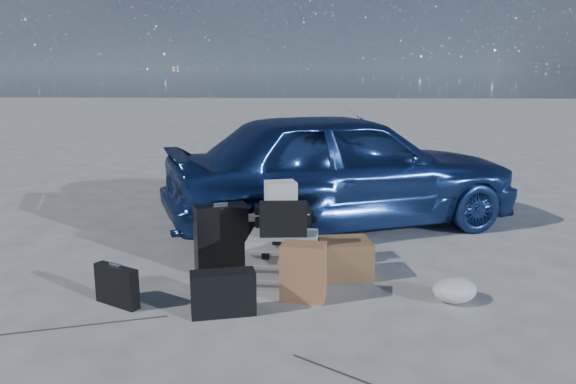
% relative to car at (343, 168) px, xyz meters
% --- Properties ---
extents(ground, '(60.00, 60.00, 0.00)m').
position_rel_car_xyz_m(ground, '(-0.68, -2.14, -0.65)').
color(ground, '#B7B8B3').
rests_on(ground, ground).
extents(car, '(4.11, 2.80, 1.30)m').
position_rel_car_xyz_m(car, '(0.00, 0.00, 0.00)').
color(car, '#27448B').
rests_on(car, ground).
extents(pelican_case, '(0.57, 0.48, 0.39)m').
position_rel_car_xyz_m(pelican_case, '(-0.56, -1.68, -0.45)').
color(pelican_case, '#AAADAF').
rests_on(pelican_case, ground).
extents(laptop_bag, '(0.38, 0.12, 0.28)m').
position_rel_car_xyz_m(laptop_bag, '(-0.56, -1.70, -0.11)').
color(laptop_bag, black).
rests_on(laptop_bag, pelican_case).
extents(briefcase, '(0.37, 0.27, 0.30)m').
position_rel_car_xyz_m(briefcase, '(-1.75, -2.19, -0.50)').
color(briefcase, black).
rests_on(briefcase, ground).
extents(suitcase_left, '(0.47, 0.33, 0.58)m').
position_rel_car_xyz_m(suitcase_left, '(-1.10, -1.42, -0.36)').
color(suitcase_left, black).
rests_on(suitcase_left, ground).
extents(suitcase_right, '(0.49, 0.24, 0.57)m').
position_rel_car_xyz_m(suitcase_right, '(-0.58, -1.36, -0.37)').
color(suitcase_right, black).
rests_on(suitcase_right, ground).
extents(white_carton, '(0.29, 0.26, 0.20)m').
position_rel_car_xyz_m(white_carton, '(-0.60, -1.35, 0.02)').
color(white_carton, silver).
rests_on(white_carton, suitcase_right).
extents(duffel_bag, '(0.77, 0.45, 0.36)m').
position_rel_car_xyz_m(duffel_bag, '(-1.01, -1.04, -0.47)').
color(duffel_bag, black).
rests_on(duffel_bag, ground).
extents(flat_box_white, '(0.43, 0.36, 0.07)m').
position_rel_car_xyz_m(flat_box_white, '(-1.02, -1.03, -0.26)').
color(flat_box_white, silver).
rests_on(flat_box_white, duffel_bag).
extents(flat_box_black, '(0.25, 0.18, 0.05)m').
position_rel_car_xyz_m(flat_box_black, '(-1.03, -1.04, -0.20)').
color(flat_box_black, black).
rests_on(flat_box_black, flat_box_white).
extents(kraft_bag, '(0.35, 0.24, 0.44)m').
position_rel_car_xyz_m(kraft_bag, '(-0.39, -2.03, -0.43)').
color(kraft_bag, '#A66C48').
rests_on(kraft_bag, ground).
extents(cardboard_box, '(0.47, 0.43, 0.31)m').
position_rel_car_xyz_m(cardboard_box, '(-0.05, -1.52, -0.49)').
color(cardboard_box, brown).
rests_on(cardboard_box, ground).
extents(plastic_bag, '(0.43, 0.40, 0.19)m').
position_rel_car_xyz_m(plastic_bag, '(0.74, -2.02, -0.56)').
color(plastic_bag, silver).
rests_on(plastic_bag, ground).
extents(messenger_bag, '(0.48, 0.27, 0.32)m').
position_rel_car_xyz_m(messenger_bag, '(-0.95, -2.32, -0.49)').
color(messenger_bag, black).
rests_on(messenger_bag, ground).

